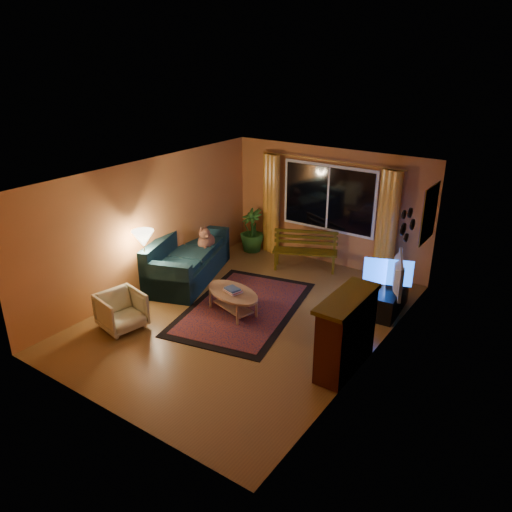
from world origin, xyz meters
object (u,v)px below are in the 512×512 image
Objects in this scene: sofa at (188,256)px; tv_console at (390,300)px; floor_lamp at (146,266)px; bench at (305,260)px; armchair at (121,309)px; coffee_table at (233,302)px.

tv_console is (3.90, 0.94, -0.24)m from sofa.
bench is at bearing 58.35° from floor_lamp.
bench is 1.01× the size of floor_lamp.
armchair reaches higher than coffee_table.
sofa is 2.16× the size of tv_console.
floor_lamp reaches higher than bench.
tv_console is (2.17, -0.77, 0.02)m from bench.
bench is at bearing -6.85° from armchair.
tv_console is at bearing -44.12° from bench.
bench is 1.25× the size of tv_console.
floor_lamp is 1.24× the size of tv_console.
sofa is 1.79m from coffee_table.
armchair is 1.90m from coffee_table.
bench is at bearing 87.66° from coffee_table.
floor_lamp is at bearing -110.14° from sofa.
sofa is at bearing 157.65° from coffee_table.
bench is 1.93× the size of armchair.
sofa reaches higher than coffee_table.
tv_console is (3.92, 2.07, -0.44)m from floor_lamp.
floor_lamp is at bearing 35.48° from armchair.
coffee_table is at bearing -27.80° from armchair.
armchair is at bearing -142.74° from tv_console.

